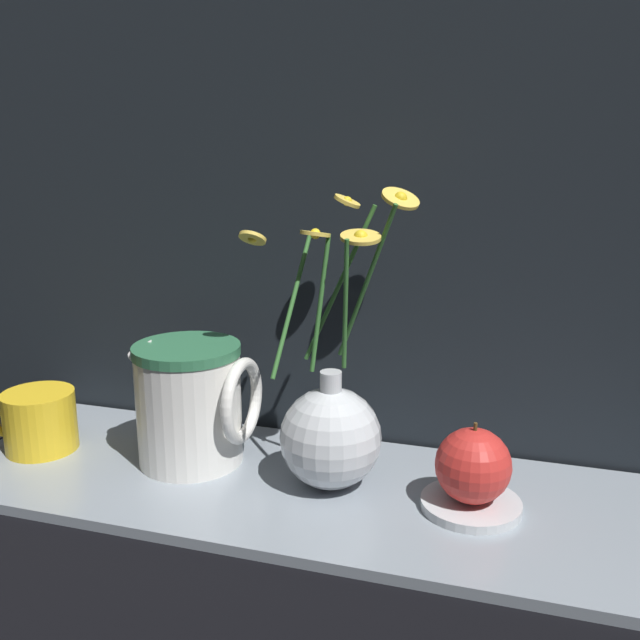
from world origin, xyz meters
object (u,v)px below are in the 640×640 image
object	(u,v)px
vase_with_flowers	(331,430)
yellow_mug	(39,421)
ceramic_pitcher	(191,399)
orange_fruit	(473,465)

from	to	relation	value
vase_with_flowers	yellow_mug	xyz separation A→B (m)	(-0.38, -0.02, -0.03)
yellow_mug	ceramic_pitcher	world-z (taller)	ceramic_pitcher
ceramic_pitcher	vase_with_flowers	bearing A→B (deg)	-3.03
vase_with_flowers	yellow_mug	distance (m)	0.38
ceramic_pitcher	orange_fruit	world-z (taller)	ceramic_pitcher
vase_with_flowers	ceramic_pitcher	bearing A→B (deg)	176.97
yellow_mug	orange_fruit	world-z (taller)	orange_fruit
vase_with_flowers	orange_fruit	bearing A→B (deg)	-2.74
yellow_mug	ceramic_pitcher	bearing A→B (deg)	7.23
ceramic_pitcher	orange_fruit	bearing A→B (deg)	-2.90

